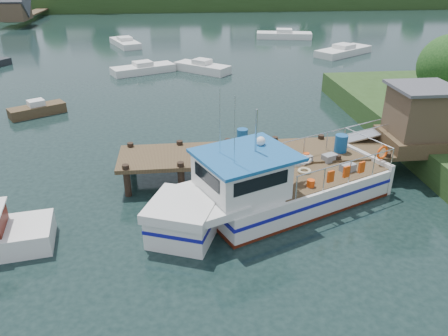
{
  "coord_description": "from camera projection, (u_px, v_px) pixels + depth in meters",
  "views": [
    {
      "loc": [
        -2.96,
        -19.58,
        10.16
      ],
      "look_at": [
        -1.0,
        -1.5,
        1.3
      ],
      "focal_mm": 35.0,
      "sensor_mm": 36.0,
      "label": 1
    }
  ],
  "objects": [
    {
      "name": "lobster_boat",
      "position": [
        269.0,
        190.0,
        18.87
      ],
      "size": [
        11.46,
        7.22,
        5.74
      ],
      "rotation": [
        0.0,
        0.0,
        0.41
      ],
      "color": "silver",
      "rests_on": "ground"
    },
    {
      "name": "moored_b",
      "position": [
        202.0,
        67.0,
        42.18
      ],
      "size": [
        5.49,
        5.04,
        1.23
      ],
      "rotation": [
        0.0,
        0.0,
        -0.09
      ],
      "color": "silver",
      "rests_on": "ground"
    },
    {
      "name": "moored_c",
      "position": [
        343.0,
        51.0,
        49.58
      ],
      "size": [
        7.62,
        6.36,
        1.18
      ],
      "rotation": [
        0.0,
        0.0,
        0.43
      ],
      "color": "silver",
      "rests_on": "ground"
    },
    {
      "name": "moored_a",
      "position": [
        143.0,
        69.0,
        41.89
      ],
      "size": [
        6.28,
        4.29,
        1.1
      ],
      "rotation": [
        0.0,
        0.0,
        0.07
      ],
      "color": "silver",
      "rests_on": "ground"
    },
    {
      "name": "moored_far",
      "position": [
        284.0,
        35.0,
        59.42
      ],
      "size": [
        7.75,
        3.96,
        1.26
      ],
      "rotation": [
        0.0,
        0.0,
        0.06
      ],
      "color": "silver",
      "rests_on": "ground"
    },
    {
      "name": "moored_rowboat",
      "position": [
        37.0,
        109.0,
        30.77
      ],
      "size": [
        3.85,
        3.07,
        1.09
      ],
      "rotation": [
        0.0,
        0.0,
        0.04
      ],
      "color": "#493722",
      "rests_on": "ground"
    },
    {
      "name": "ground_plane",
      "position": [
        240.0,
        177.0,
        22.24
      ],
      "size": [
        160.0,
        160.0,
        0.0
      ],
      "primitive_type": "plane",
      "color": "black"
    },
    {
      "name": "dock",
      "position": [
        369.0,
        131.0,
        21.9
      ],
      "size": [
        16.6,
        3.0,
        4.78
      ],
      "color": "#493722",
      "rests_on": "ground"
    },
    {
      "name": "moored_d",
      "position": [
        125.0,
        43.0,
        54.47
      ],
      "size": [
        4.5,
        6.88,
        1.11
      ],
      "rotation": [
        0.0,
        0.0,
        -0.14
      ],
      "color": "silver",
      "rests_on": "ground"
    }
  ]
}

